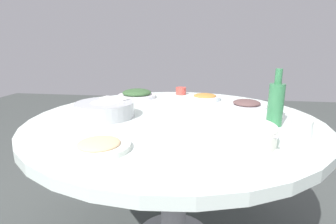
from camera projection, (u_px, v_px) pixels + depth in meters
round_dining_table at (174, 136)px, 1.33m from camera, size 1.40×1.40×0.72m
rice_bowl at (105, 109)px, 1.31m from camera, size 0.29×0.29×0.08m
soup_bowl at (236, 134)px, 0.98m from camera, size 0.28×0.28×0.07m
dish_tofu_braise at (205, 97)px, 1.71m from camera, size 0.20×0.20×0.04m
dish_noodles at (99, 146)px, 0.91m from camera, size 0.22×0.22×0.04m
dish_greens at (137, 94)px, 1.77m from camera, size 0.25×0.25×0.06m
dish_eggplant at (247, 104)px, 1.51m from camera, size 0.23×0.23×0.04m
green_bottle at (276, 103)px, 1.16m from camera, size 0.07×0.07×0.25m
tea_cup_near at (181, 91)px, 1.88m from camera, size 0.07×0.07×0.05m
tea_cup_far at (301, 128)px, 1.04m from camera, size 0.08×0.08×0.07m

